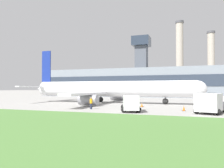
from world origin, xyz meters
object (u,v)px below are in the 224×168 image
(airplane, at_px, (109,89))
(fuel_truck, at_px, (210,103))
(pushback_tug, at_px, (212,100))
(ground_crew_person, at_px, (91,103))
(baggage_truck, at_px, (130,103))

(airplane, xyz_separation_m, fuel_truck, (17.03, -12.47, -1.53))
(pushback_tug, height_order, fuel_truck, fuel_truck)
(airplane, distance_m, ground_crew_person, 12.78)
(airplane, relative_size, fuel_truck, 5.71)
(baggage_truck, bearing_deg, fuel_truck, 6.19)
(airplane, bearing_deg, baggage_truck, -60.16)
(baggage_truck, bearing_deg, airplane, 119.84)
(baggage_truck, height_order, fuel_truck, fuel_truck)
(airplane, xyz_separation_m, ground_crew_person, (1.84, -12.52, -1.84))
(baggage_truck, xyz_separation_m, fuel_truck, (9.30, 1.01, 0.14))
(pushback_tug, bearing_deg, fuel_truck, -96.52)
(baggage_truck, distance_m, ground_crew_person, 5.98)
(airplane, relative_size, pushback_tug, 9.42)
(airplane, distance_m, baggage_truck, 15.63)
(pushback_tug, relative_size, fuel_truck, 0.61)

